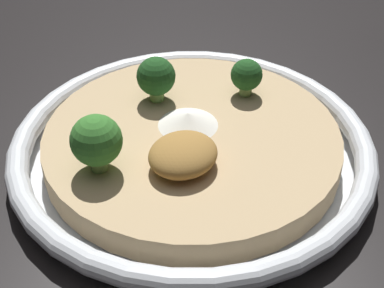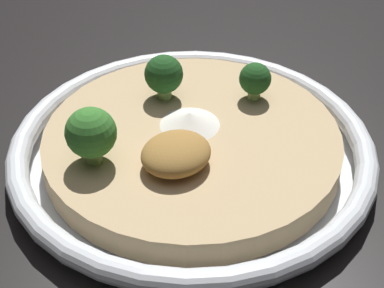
{
  "view_description": "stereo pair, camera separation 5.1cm",
  "coord_description": "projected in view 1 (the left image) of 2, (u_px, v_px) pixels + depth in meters",
  "views": [
    {
      "loc": [
        0.31,
        0.25,
        0.33
      ],
      "look_at": [
        0.0,
        0.0,
        0.02
      ],
      "focal_mm": 55.0,
      "sensor_mm": 36.0,
      "label": 1
    },
    {
      "loc": [
        0.27,
        0.29,
        0.33
      ],
      "look_at": [
        0.0,
        0.0,
        0.02
      ],
      "focal_mm": 55.0,
      "sensor_mm": 36.0,
      "label": 2
    }
  ],
  "objects": [
    {
      "name": "broccoli_front_right",
      "position": [
        96.0,
        141.0,
        0.45
      ],
      "size": [
        0.04,
        0.04,
        0.05
      ],
      "color": "#759E4C",
      "rests_on": "risotto_bowl"
    },
    {
      "name": "broccoli_left",
      "position": [
        250.0,
        77.0,
        0.53
      ],
      "size": [
        0.03,
        0.03,
        0.04
      ],
      "color": "#84A856",
      "rests_on": "risotto_bowl"
    },
    {
      "name": "broccoli_front_left",
      "position": [
        156.0,
        77.0,
        0.53
      ],
      "size": [
        0.04,
        0.04,
        0.04
      ],
      "color": "#759E4C",
      "rests_on": "risotto_bowl"
    },
    {
      "name": "crispy_onion_garnish",
      "position": [
        183.0,
        155.0,
        0.46
      ],
      "size": [
        0.06,
        0.05,
        0.02
      ],
      "color": "#A37538",
      "rests_on": "risotto_bowl"
    },
    {
      "name": "ground_plane",
      "position": [
        192.0,
        161.0,
        0.52
      ],
      "size": [
        6.0,
        6.0,
        0.0
      ],
      "primitive_type": "plane",
      "color": "black"
    },
    {
      "name": "risotto_bowl",
      "position": [
        192.0,
        147.0,
        0.51
      ],
      "size": [
        0.32,
        0.32,
        0.03
      ],
      "color": "silver",
      "rests_on": "ground_plane"
    },
    {
      "name": "cheese_sprinkle",
      "position": [
        188.0,
        119.0,
        0.51
      ],
      "size": [
        0.05,
        0.05,
        0.01
      ],
      "color": "white",
      "rests_on": "risotto_bowl"
    }
  ]
}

